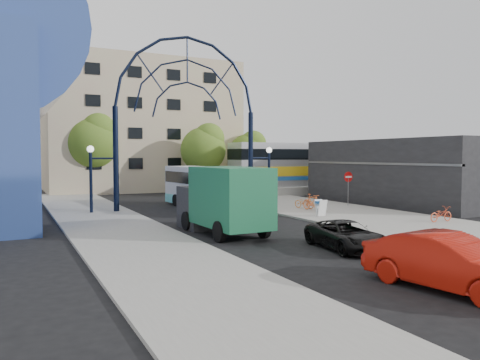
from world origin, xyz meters
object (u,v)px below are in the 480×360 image
black_suv (346,235)px  tree_north_b (93,140)px  do_not_enter_sign (348,180)px  sandwich_board (321,206)px  green_truck (222,200)px  stop_sign (261,181)px  gateway_arch (187,87)px  tree_north_a (205,147)px  tree_north_c (249,151)px  bike_far_a (441,214)px  bike_near_a (304,202)px  train_car (342,164)px  red_sedan (449,263)px  street_name_sign (262,178)px  bike_near_b (312,202)px  city_bus (210,187)px

black_suv → tree_north_b: bearing=105.5°
do_not_enter_sign → sandwich_board: bearing=-143.3°
do_not_enter_sign → green_truck: green_truck is taller
stop_sign → black_suv: stop_sign is taller
gateway_arch → do_not_enter_sign: bearing=-20.0°
tree_north_a → tree_north_b: tree_north_b is taller
stop_sign → sandwich_board: 6.20m
tree_north_a → tree_north_c: size_ratio=1.08×
black_suv → stop_sign: bearing=81.6°
gateway_arch → bike_far_a: 18.31m
tree_north_a → green_truck: size_ratio=1.08×
sandwich_board → bike_far_a: bearing=-47.9°
tree_north_c → bike_far_a: size_ratio=4.06×
sandwich_board → bike_near_a: (1.42, 3.84, -0.20)m
gateway_arch → green_truck: size_ratio=2.10×
train_car → red_sedan: train_car is taller
street_name_sign → tree_north_c: 16.95m
sandwich_board → bike_far_a: size_ratio=0.62×
red_sedan → bike_near_b: (7.25, 16.83, -0.14)m
tree_north_a → train_car: bearing=-15.8°
red_sedan → bike_near_b: red_sedan is taller
tree_north_a → bike_far_a: 25.57m
tree_north_a → bike_near_b: 17.72m
tree_north_a → bike_near_a: bearing=-86.8°
do_not_enter_sign → red_sedan: size_ratio=0.51×
bike_near_b → bike_far_a: size_ratio=1.13×
bike_near_a → green_truck: bearing=-164.9°
red_sedan → bike_near_a: (7.40, 17.98, -0.26)m
city_bus → red_sedan: 21.29m
black_suv → red_sedan: (-1.15, -5.86, 0.22)m
street_name_sign → green_truck: (-7.31, -9.18, -0.51)m
tree_north_c → stop_sign: bearing=-114.7°
gateway_arch → street_name_sign: 8.38m
bike_near_b → bike_far_a: bearing=-74.7°
green_truck → tree_north_b: bearing=92.2°
tree_north_a → gateway_arch: bearing=-117.2°
street_name_sign → bike_near_a: bearing=-56.8°
gateway_arch → train_car: bearing=21.8°
do_not_enter_sign → green_truck: 14.67m
sandwich_board → tree_north_c: (6.52, 21.95, 3.53)m
green_truck → stop_sign: bearing=49.5°
gateway_arch → bike_far_a: bearing=-52.2°
bike_near_a → sandwich_board: bearing=-130.3°
city_bus → tree_north_c: bearing=48.9°
do_not_enter_sign → tree_north_b: bearing=126.7°
street_name_sign → bike_near_a: street_name_sign is taller
city_bus → green_truck: (-3.42, -9.63, 0.07)m
stop_sign → red_sedan: bearing=-104.4°
stop_sign → city_bus: (-3.49, 1.05, -0.44)m
tree_north_b → tree_north_c: size_ratio=1.23×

